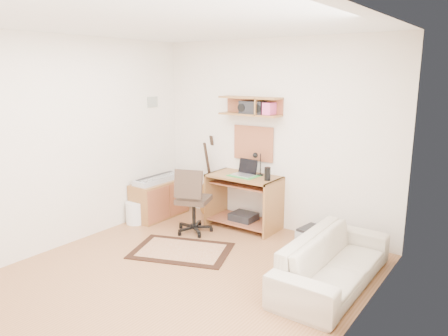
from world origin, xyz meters
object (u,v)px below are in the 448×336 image
Objects in this scene: desk at (244,201)px; cabinet at (159,199)px; sofa at (334,253)px; printer at (318,237)px; task_chair at (194,200)px.

desk is 1.11× the size of cabinet.
desk is 0.58× the size of sofa.
desk is at bearing -169.68° from printer.
sofa is at bearing -27.78° from desk.
cabinet is at bearing -162.21° from printer.
task_chair reaches higher than sofa.
desk is at bearing 62.22° from sofa.
desk is at bearing 31.75° from task_chair.
sofa is (1.67, -0.88, -0.04)m from desk.
task_chair reaches higher than desk.
sofa reaches higher than printer.
printer is (2.41, 0.40, -0.19)m from cabinet.
task_chair is (-0.45, -0.57, 0.09)m from desk.
cabinet is 0.52× the size of sofa.
desk reaches higher than printer.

